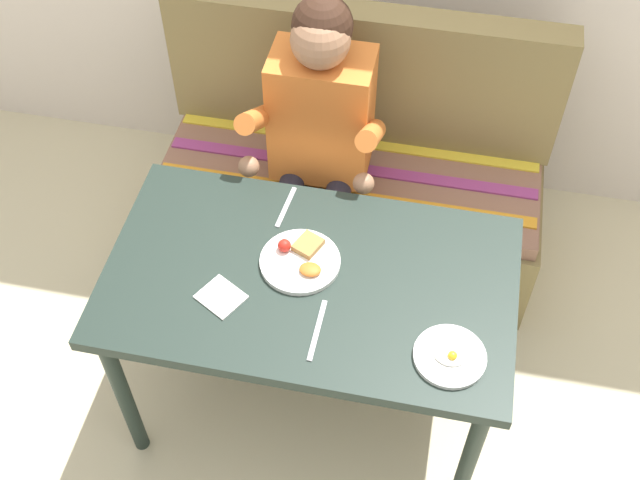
% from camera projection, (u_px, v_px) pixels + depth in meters
% --- Properties ---
extents(ground_plane, '(8.00, 8.00, 0.00)m').
position_uv_depth(ground_plane, '(312.00, 398.00, 2.88)').
color(ground_plane, beige).
extents(table, '(1.20, 0.70, 0.73)m').
position_uv_depth(table, '(310.00, 293.00, 2.38)').
color(table, '#1E2A24').
rests_on(table, ground).
extents(couch, '(1.44, 0.56, 1.00)m').
position_uv_depth(couch, '(351.00, 184.00, 3.10)').
color(couch, olive).
rests_on(couch, ground).
extents(person, '(0.45, 0.61, 1.21)m').
position_uv_depth(person, '(317.00, 133.00, 2.68)').
color(person, orange).
rests_on(person, ground).
extents(plate_breakfast, '(0.24, 0.24, 0.05)m').
position_uv_depth(plate_breakfast, '(301.00, 260.00, 2.34)').
color(plate_breakfast, white).
rests_on(plate_breakfast, table).
extents(plate_eggs, '(0.20, 0.20, 0.04)m').
position_uv_depth(plate_eggs, '(450.00, 356.00, 2.13)').
color(plate_eggs, white).
rests_on(plate_eggs, table).
extents(napkin, '(0.16, 0.15, 0.01)m').
position_uv_depth(napkin, '(221.00, 297.00, 2.26)').
color(napkin, silver).
rests_on(napkin, table).
extents(fork, '(0.03, 0.17, 0.00)m').
position_uv_depth(fork, '(286.00, 207.00, 2.48)').
color(fork, silver).
rests_on(fork, table).
extents(knife, '(0.02, 0.20, 0.00)m').
position_uv_depth(knife, '(317.00, 330.00, 2.19)').
color(knife, silver).
rests_on(knife, table).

